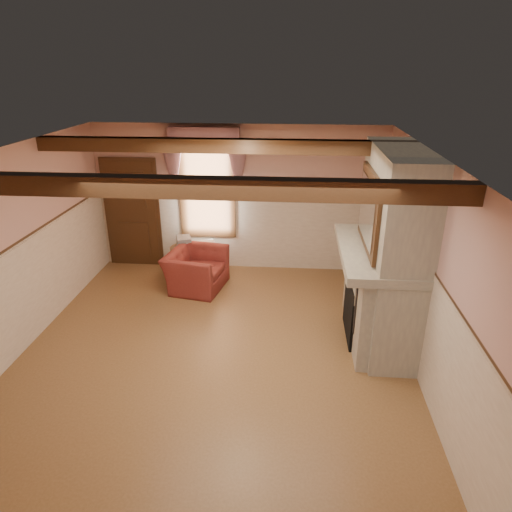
# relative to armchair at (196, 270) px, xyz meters

# --- Properties ---
(floor) EXTENTS (5.50, 6.00, 0.01)m
(floor) POSITION_rel_armchair_xyz_m (0.67, -1.98, -0.35)
(floor) COLOR brown
(floor) RESTS_ON ground
(ceiling) EXTENTS (5.50, 6.00, 0.01)m
(ceiling) POSITION_rel_armchair_xyz_m (0.67, -1.98, 2.45)
(ceiling) COLOR silver
(ceiling) RESTS_ON wall_back
(wall_back) EXTENTS (5.50, 0.02, 2.80)m
(wall_back) POSITION_rel_armchair_xyz_m (0.67, 1.02, 1.05)
(wall_back) COLOR tan
(wall_back) RESTS_ON floor
(wall_front) EXTENTS (5.50, 0.02, 2.80)m
(wall_front) POSITION_rel_armchair_xyz_m (0.67, -4.98, 1.05)
(wall_front) COLOR tan
(wall_front) RESTS_ON floor
(wall_left) EXTENTS (0.02, 6.00, 2.80)m
(wall_left) POSITION_rel_armchair_xyz_m (-2.08, -1.98, 1.05)
(wall_left) COLOR tan
(wall_left) RESTS_ON floor
(wall_right) EXTENTS (0.02, 6.00, 2.80)m
(wall_right) POSITION_rel_armchair_xyz_m (3.42, -1.98, 1.05)
(wall_right) COLOR tan
(wall_right) RESTS_ON floor
(wainscot) EXTENTS (5.50, 6.00, 1.50)m
(wainscot) POSITION_rel_armchair_xyz_m (0.67, -1.98, 0.40)
(wainscot) COLOR beige
(wainscot) RESTS_ON floor
(chair_rail) EXTENTS (5.50, 6.00, 0.08)m
(chair_rail) POSITION_rel_armchair_xyz_m (0.67, -1.98, 1.15)
(chair_rail) COLOR black
(chair_rail) RESTS_ON wainscot
(firebox) EXTENTS (0.20, 0.95, 0.90)m
(firebox) POSITION_rel_armchair_xyz_m (2.67, -1.38, 0.10)
(firebox) COLOR black
(firebox) RESTS_ON floor
(armchair) EXTENTS (1.12, 1.23, 0.70)m
(armchair) POSITION_rel_armchair_xyz_m (0.00, 0.00, 0.00)
(armchair) COLOR maroon
(armchair) RESTS_ON floor
(side_table) EXTENTS (0.48, 0.48, 0.55)m
(side_table) POSITION_rel_armchair_xyz_m (-0.38, 0.57, -0.07)
(side_table) COLOR brown
(side_table) RESTS_ON floor
(book_stack) EXTENTS (0.35, 0.39, 0.20)m
(book_stack) POSITION_rel_armchair_xyz_m (-0.34, 0.59, 0.30)
(book_stack) COLOR #B7AD8C
(book_stack) RESTS_ON side_table
(radiator) EXTENTS (0.71, 0.45, 0.60)m
(radiator) POSITION_rel_armchair_xyz_m (-0.13, 0.72, -0.05)
(radiator) COLOR silver
(radiator) RESTS_ON floor
(bowl) EXTENTS (0.31, 0.31, 0.08)m
(bowl) POSITION_rel_armchair_xyz_m (2.92, -1.29, 1.11)
(bowl) COLOR brown
(bowl) RESTS_ON mantel
(mantel_clock) EXTENTS (0.14, 0.24, 0.20)m
(mantel_clock) POSITION_rel_armchair_xyz_m (2.92, -0.78, 1.17)
(mantel_clock) COLOR black
(mantel_clock) RESTS_ON mantel
(oil_lamp) EXTENTS (0.11, 0.11, 0.28)m
(oil_lamp) POSITION_rel_armchair_xyz_m (2.92, -0.97, 1.21)
(oil_lamp) COLOR gold
(oil_lamp) RESTS_ON mantel
(candle_red) EXTENTS (0.06, 0.06, 0.16)m
(candle_red) POSITION_rel_armchair_xyz_m (2.92, -1.96, 1.15)
(candle_red) COLOR #B5161B
(candle_red) RESTS_ON mantel
(jar_yellow) EXTENTS (0.06, 0.06, 0.12)m
(jar_yellow) POSITION_rel_armchair_xyz_m (2.92, -1.71, 1.13)
(jar_yellow) COLOR yellow
(jar_yellow) RESTS_ON mantel
(fireplace) EXTENTS (0.85, 2.00, 2.80)m
(fireplace) POSITION_rel_armchair_xyz_m (3.10, -1.38, 1.05)
(fireplace) COLOR gray
(fireplace) RESTS_ON floor
(mantel) EXTENTS (1.05, 2.05, 0.12)m
(mantel) POSITION_rel_armchair_xyz_m (2.92, -1.38, 1.01)
(mantel) COLOR gray
(mantel) RESTS_ON fireplace
(overmantel_mirror) EXTENTS (0.06, 1.44, 1.04)m
(overmantel_mirror) POSITION_rel_armchair_xyz_m (2.73, -1.38, 1.62)
(overmantel_mirror) COLOR silver
(overmantel_mirror) RESTS_ON fireplace
(door) EXTENTS (1.10, 0.10, 2.10)m
(door) POSITION_rel_armchair_xyz_m (-1.43, 0.96, 0.70)
(door) COLOR black
(door) RESTS_ON floor
(window) EXTENTS (1.06, 0.08, 2.02)m
(window) POSITION_rel_armchair_xyz_m (0.07, 0.99, 1.30)
(window) COLOR white
(window) RESTS_ON wall_back
(window_drapes) EXTENTS (1.30, 0.14, 1.40)m
(window_drapes) POSITION_rel_armchair_xyz_m (0.07, 0.90, 1.90)
(window_drapes) COLOR gray
(window_drapes) RESTS_ON wall_back
(ceiling_beam_front) EXTENTS (5.50, 0.18, 0.20)m
(ceiling_beam_front) POSITION_rel_armchair_xyz_m (0.67, -3.18, 2.35)
(ceiling_beam_front) COLOR black
(ceiling_beam_front) RESTS_ON ceiling
(ceiling_beam_back) EXTENTS (5.50, 0.18, 0.20)m
(ceiling_beam_back) POSITION_rel_armchair_xyz_m (0.67, -0.78, 2.35)
(ceiling_beam_back) COLOR black
(ceiling_beam_back) RESTS_ON ceiling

